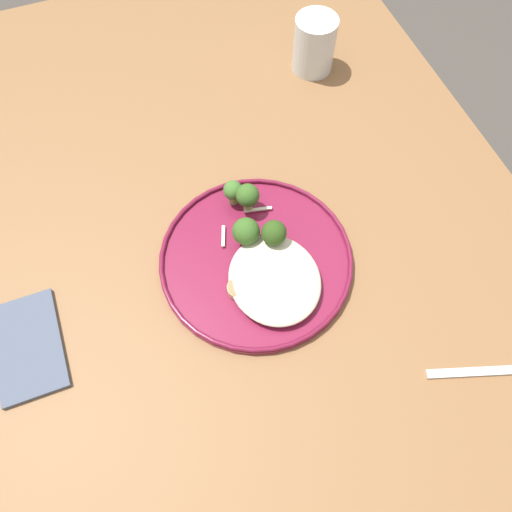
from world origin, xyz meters
TOP-DOWN VIEW (x-y plane):
  - ground at (0.00, 0.00)m, footprint 6.00×6.00m
  - wooden_dining_table at (0.00, 0.00)m, footprint 1.40×1.00m
  - dinner_plate at (0.02, 0.04)m, footprint 0.29×0.29m
  - noodle_bed at (0.07, 0.05)m, footprint 0.15×0.13m
  - seared_scallop_on_noodles at (0.06, 0.05)m, footprint 0.03×0.03m
  - seared_scallop_half_hidden at (0.05, 0.08)m, footprint 0.03×0.03m
  - seared_scallop_tiny_bay at (0.06, 0.00)m, footprint 0.03×0.03m
  - seared_scallop_right_edge at (0.04, 0.01)m, footprint 0.03×0.03m
  - broccoli_floret_left_leaning at (-0.07, 0.06)m, footprint 0.04×0.04m
  - broccoli_floret_beside_noodles at (0.01, 0.08)m, footprint 0.04×0.04m
  - broccoli_floret_small_sprig at (-0.09, 0.05)m, footprint 0.03×0.03m
  - broccoli_floret_center_pile at (-0.01, 0.04)m, footprint 0.04×0.04m
  - onion_sliver_curled_piece at (-0.03, 0.01)m, footprint 0.04×0.02m
  - onion_sliver_short_strip at (-0.06, 0.08)m, footprint 0.01×0.04m
  - water_glass at (-0.33, 0.29)m, footprint 0.08×0.08m
  - dinner_fork at (0.29, 0.30)m, footprint 0.07×0.18m
  - folded_napkin at (0.04, -0.30)m, footprint 0.15×0.09m

SIDE VIEW (x-z plane):
  - ground at x=0.00m, z-range 0.00..0.00m
  - wooden_dining_table at x=0.00m, z-range 0.29..1.03m
  - dinner_fork at x=0.29m, z-range 0.74..0.74m
  - folded_napkin at x=0.04m, z-range 0.74..0.75m
  - dinner_plate at x=0.02m, z-range 0.74..0.76m
  - onion_sliver_curled_piece at x=-0.03m, z-range 0.75..0.76m
  - onion_sliver_short_strip at x=-0.06m, z-range 0.75..0.76m
  - seared_scallop_right_edge at x=0.04m, z-range 0.75..0.77m
  - seared_scallop_on_noodles at x=0.06m, z-range 0.75..0.77m
  - seared_scallop_tiny_bay at x=0.06m, z-range 0.75..0.77m
  - seared_scallop_half_hidden at x=0.05m, z-range 0.75..0.77m
  - noodle_bed at x=0.07m, z-range 0.75..0.78m
  - broccoli_floret_small_sprig at x=-0.09m, z-range 0.75..0.80m
  - broccoli_floret_center_pile at x=-0.01m, z-range 0.76..0.81m
  - water_glass at x=-0.33m, z-range 0.73..0.84m
  - broccoli_floret_left_leaning at x=-0.07m, z-range 0.76..0.81m
  - broccoli_floret_beside_noodles at x=0.01m, z-range 0.76..0.82m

